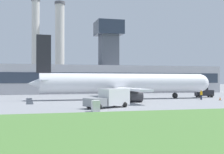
{
  "coord_description": "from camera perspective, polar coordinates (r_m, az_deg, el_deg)",
  "views": [
    {
      "loc": [
        -15.04,
        -51.69,
        3.56
      ],
      "look_at": [
        0.27,
        4.16,
        4.17
      ],
      "focal_mm": 50.0,
      "sensor_mm": 36.0,
      "label": 1
    }
  ],
  "objects": [
    {
      "name": "ground_plane",
      "position": [
        53.95,
        0.9,
        -4.39
      ],
      "size": [
        400.0,
        400.0,
        0.0
      ],
      "primitive_type": "plane",
      "color": "gray"
    },
    {
      "name": "terminal_building",
      "position": [
        88.9,
        -5.25,
        -0.1
      ],
      "size": [
        79.33,
        15.73,
        20.73
      ],
      "color": "#B2B2B7",
      "rests_on": "ground_plane"
    },
    {
      "name": "smokestack_left",
      "position": [
        121.32,
        -13.8,
        5.91
      ],
      "size": [
        3.35,
        3.35,
        34.31
      ],
      "color": "beige",
      "rests_on": "ground_plane"
    },
    {
      "name": "smokestack_right",
      "position": [
        121.7,
        -9.53,
        5.75
      ],
      "size": [
        4.03,
        4.03,
        33.72
      ],
      "color": "beige",
      "rests_on": "ground_plane"
    },
    {
      "name": "airplane",
      "position": [
        58.5,
        1.99,
        -1.23
      ],
      "size": [
        35.34,
        29.97,
        11.58
      ],
      "color": "white",
      "rests_on": "ground_plane"
    },
    {
      "name": "pushback_tug",
      "position": [
        68.17,
        16.5,
        -2.81
      ],
      "size": [
        3.86,
        2.73,
        2.02
      ],
      "color": "#232328",
      "rests_on": "ground_plane"
    },
    {
      "name": "baggage_truck",
      "position": [
        40.68,
        -0.38,
        -3.92
      ],
      "size": [
        6.6,
        4.81,
        2.44
      ],
      "color": "gray",
      "rests_on": "ground_plane"
    },
    {
      "name": "ground_crew_person",
      "position": [
        59.3,
        16.01,
        -3.13
      ],
      "size": [
        0.56,
        0.56,
        1.8
      ],
      "color": "#23283D",
      "rests_on": "ground_plane"
    },
    {
      "name": "traffic_cone_near_nose",
      "position": [
        59.03,
        19.16,
        -3.74
      ],
      "size": [
        0.46,
        0.46,
        0.64
      ],
      "color": "black",
      "rests_on": "ground_plane"
    },
    {
      "name": "utility_cabinet",
      "position": [
        35.7,
        -3.01,
        -5.32
      ],
      "size": [
        0.86,
        0.85,
        1.25
      ],
      "color": "silver",
      "rests_on": "ground_plane"
    }
  ]
}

